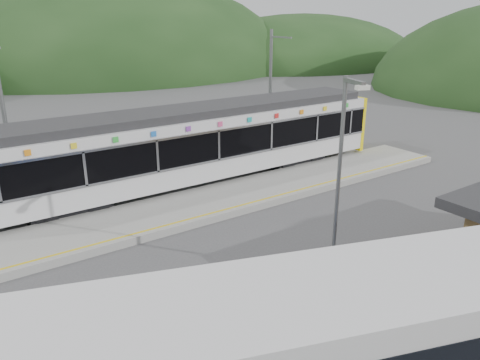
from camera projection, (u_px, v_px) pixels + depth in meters
ground at (263, 231)px, 17.69m from camera, size 120.00×120.00×0.00m
hills at (295, 167)px, 25.11m from camera, size 146.00×149.00×26.00m
platform at (217, 201)px, 20.20m from camera, size 26.00×3.20×0.30m
yellow_line at (234, 207)px, 19.14m from camera, size 26.00×0.10×0.01m
train at (193, 143)px, 21.87m from camera, size 20.44×3.01×3.74m
catenary_mast_west at (5, 119)px, 19.35m from camera, size 0.18×1.80×7.00m
catenary_mast_east at (271, 90)px, 26.87m from camera, size 0.18×1.80×7.00m
lamp_post at (343, 164)px, 13.43m from camera, size 0.47×1.13×6.18m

